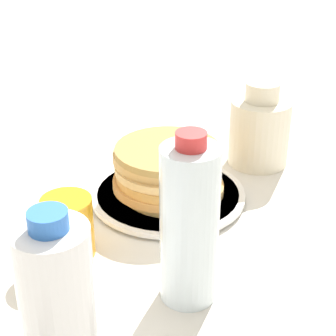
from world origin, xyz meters
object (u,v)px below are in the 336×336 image
pancake_stack (168,170)px  water_bottle_mid (189,224)px  cream_jug (259,129)px  juice_glass (68,227)px  water_bottle_near (58,310)px  plate (168,195)px

pancake_stack → water_bottle_mid: bearing=-33.2°
cream_jug → juice_glass: bearing=-86.4°
water_bottle_near → water_bottle_mid: (-0.02, 0.18, 0.01)m
pancake_stack → cream_jug: 0.20m
pancake_stack → cream_jug: cream_jug is taller
pancake_stack → juice_glass: size_ratio=2.09×
plate → water_bottle_near: (0.21, -0.31, 0.09)m
juice_glass → pancake_stack: bearing=97.9°
water_bottle_near → water_bottle_mid: bearing=97.1°
juice_glass → cream_jug: bearing=93.6°
water_bottle_near → juice_glass: bearing=148.3°
juice_glass → water_bottle_near: bearing=-31.7°
pancake_stack → water_bottle_mid: 0.23m
cream_jug → water_bottle_near: 0.55m
cream_jug → water_bottle_mid: (0.19, -0.33, 0.04)m
cream_jug → pancake_stack: bearing=-90.4°
water_bottle_near → water_bottle_mid: size_ratio=0.94×
water_bottle_near → pancake_stack: bearing=124.7°
juice_glass → water_bottle_mid: size_ratio=0.39×
juice_glass → water_bottle_near: water_bottle_near is taller
cream_jug → water_bottle_near: size_ratio=0.73×
water_bottle_near → plate: bearing=124.7°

